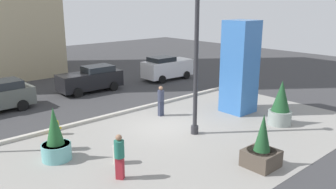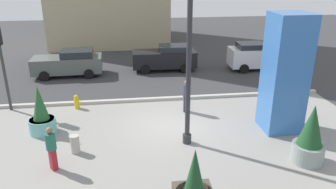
% 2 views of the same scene
% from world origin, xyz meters
% --- Properties ---
extents(ground_plane, '(60.00, 60.00, 0.00)m').
position_xyz_m(ground_plane, '(0.00, 4.00, 0.00)').
color(ground_plane, '#38383A').
extents(plaza_pavement, '(18.00, 10.00, 0.02)m').
position_xyz_m(plaza_pavement, '(0.00, -2.00, 0.00)').
color(plaza_pavement, gray).
rests_on(plaza_pavement, ground_plane).
extents(curb_strip, '(18.00, 0.24, 0.16)m').
position_xyz_m(curb_strip, '(0.00, 3.12, 0.08)').
color(curb_strip, '#B7B2A8').
rests_on(curb_strip, ground_plane).
extents(lamp_post, '(0.44, 0.44, 6.56)m').
position_xyz_m(lamp_post, '(0.47, -1.71, 3.20)').
color(lamp_post, '#2D2D33').
rests_on(lamp_post, ground_plane).
extents(art_pillar_blue, '(1.57, 1.57, 5.18)m').
position_xyz_m(art_pillar_blue, '(4.84, -0.92, 2.59)').
color(art_pillar_blue, '#3870BC').
rests_on(art_pillar_blue, ground_plane).
extents(potted_plant_mid_plaza, '(1.18, 1.18, 2.32)m').
position_xyz_m(potted_plant_mid_plaza, '(4.69, -3.70, 1.02)').
color(potted_plant_mid_plaza, gray).
rests_on(potted_plant_mid_plaza, ground_plane).
extents(potted_plant_by_pillar, '(1.17, 1.17, 2.19)m').
position_xyz_m(potted_plant_by_pillar, '(-5.68, 0.01, 0.82)').
color(potted_plant_by_pillar, '#6BB2B2').
rests_on(potted_plant_by_pillar, ground_plane).
extents(fire_hydrant, '(0.36, 0.26, 0.75)m').
position_xyz_m(fire_hydrant, '(-4.53, 2.57, 0.37)').
color(fire_hydrant, gold).
rests_on(fire_hydrant, ground_plane).
extents(concrete_bollard, '(0.36, 0.36, 0.75)m').
position_xyz_m(concrete_bollard, '(-4.05, -1.90, 0.38)').
color(concrete_bollard, '#B2ADA3').
rests_on(concrete_bollard, ground_plane).
extents(traffic_light_corner, '(0.28, 0.42, 4.30)m').
position_xyz_m(traffic_light_corner, '(-7.88, 2.82, 2.90)').
color(traffic_light_corner, '#333833').
rests_on(traffic_light_corner, ground_plane).
extents(car_passing_lane, '(4.48, 2.02, 1.77)m').
position_xyz_m(car_passing_lane, '(0.87, 8.77, 0.89)').
color(car_passing_lane, black).
rests_on(car_passing_lane, ground_plane).
extents(car_far_lane, '(4.20, 2.05, 1.90)m').
position_xyz_m(car_far_lane, '(7.40, 8.12, 0.97)').
color(car_far_lane, silver).
rests_on(car_far_lane, ground_plane).
extents(car_curb_west, '(4.58, 2.17, 1.73)m').
position_xyz_m(car_curb_west, '(-5.70, 8.35, 0.87)').
color(car_curb_west, '#565B56').
rests_on(car_curb_west, ground_plane).
extents(pedestrian_on_sidewalk, '(0.50, 0.50, 1.70)m').
position_xyz_m(pedestrian_on_sidewalk, '(-4.67, -2.99, 0.95)').
color(pedestrian_on_sidewalk, maroon).
rests_on(pedestrian_on_sidewalk, ground_plane).
extents(pedestrian_crossing, '(0.37, 0.37, 1.70)m').
position_xyz_m(pedestrian_crossing, '(1.01, 1.41, 0.94)').
color(pedestrian_crossing, '#33384C').
rests_on(pedestrian_crossing, ground_plane).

